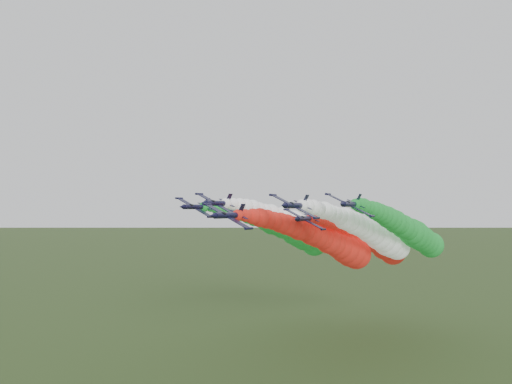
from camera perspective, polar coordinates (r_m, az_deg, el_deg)
ground at (r=115.80m, az=-2.79°, el=-21.02°), size 3000.00×3000.00×0.00m
jet_lead at (r=134.65m, az=8.56°, el=-5.78°), size 16.11×72.18×18.59m
jet_inner_left at (r=148.21m, az=6.23°, el=-4.36°), size 15.64×71.71×18.12m
jet_inner_right at (r=139.40m, az=13.45°, el=-4.78°), size 15.59×71.66×18.06m
jet_outer_left at (r=158.47m, az=3.93°, el=-4.61°), size 16.34×72.41×18.82m
jet_outer_right at (r=144.84m, az=17.23°, el=-4.36°), size 15.66×71.73×18.14m
jet_trail at (r=158.50m, az=13.26°, el=-5.50°), size 16.22×72.29×18.70m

